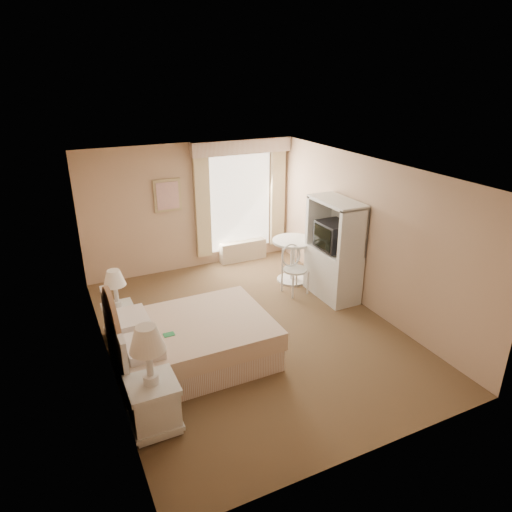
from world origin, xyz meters
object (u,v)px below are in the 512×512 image
bed (187,341)px  round_table (293,254)px  armoire (334,257)px  nightstand_far (119,313)px  nightstand_near (152,393)px  cafe_chair (293,265)px

bed → round_table: (2.61, 1.68, 0.21)m
round_table → armoire: (0.33, -0.84, 0.18)m
bed → nightstand_far: bearing=124.0°
nightstand_near → nightstand_far: (0.00, 2.10, -0.08)m
bed → armoire: armoire is taller
bed → round_table: size_ratio=2.53×
nightstand_near → bed: bearing=55.4°
bed → cafe_chair: bearing=28.1°
nightstand_near → cafe_chair: bearing=36.7°
bed → nightstand_far: (-0.72, 1.06, 0.07)m
round_table → armoire: size_ratio=0.47×
nightstand_near → nightstand_far: size_ratio=1.20×
nightstand_near → cafe_chair: size_ratio=1.46×
nightstand_far → round_table: bearing=10.6°
armoire → nightstand_far: bearing=176.6°
nightstand_near → round_table: size_ratio=1.57×
bed → armoire: bearing=16.1°
nightstand_far → round_table: nightstand_far is taller
nightstand_near → round_table: (3.33, 2.72, 0.06)m
nightstand_far → armoire: size_ratio=0.62×
bed → nightstand_near: size_ratio=1.60×
bed → cafe_chair: size_ratio=2.34×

